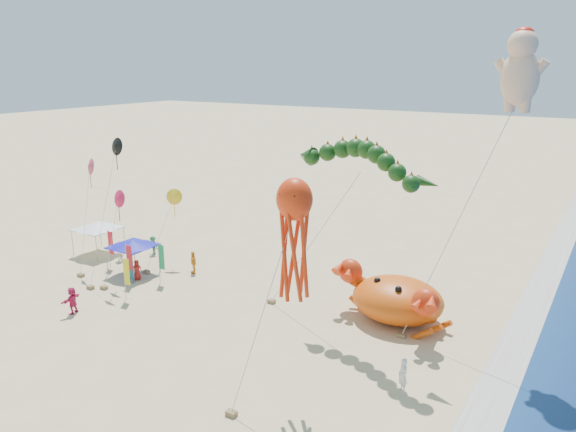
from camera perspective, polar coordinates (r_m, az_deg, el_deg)
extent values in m
plane|color=#D1B784|center=(35.68, 1.09, -11.30)|extent=(320.00, 320.00, 0.00)
plane|color=silver|center=(32.11, 20.64, -15.60)|extent=(320.00, 320.00, 0.00)
ellipsoid|color=#D84D0B|center=(36.77, 11.06, -8.34)|extent=(7.27, 6.69, 2.82)
sphere|color=red|center=(36.40, 5.83, -6.25)|extent=(1.68, 1.68, 1.68)
sphere|color=black|center=(35.73, 9.26, -6.80)|extent=(0.43, 0.43, 0.43)
sphere|color=red|center=(34.38, 15.43, -8.07)|extent=(1.68, 1.68, 1.68)
sphere|color=black|center=(35.16, 11.95, -7.31)|extent=(0.43, 0.43, 0.43)
cone|color=#13360E|center=(34.24, 0.80, 6.01)|extent=(1.28, 0.95, 1.05)
cylinder|color=#B2B2B2|center=(35.37, 2.45, -2.72)|extent=(6.69, 0.80, 9.81)
cube|color=olive|center=(39.04, -1.68, -8.67)|extent=(0.50, 0.35, 0.25)
ellipsoid|color=#FFC39B|center=(33.47, 22.50, 12.82)|extent=(2.02, 1.66, 2.97)
sphere|color=#FFC39B|center=(33.29, 22.76, 15.79)|extent=(1.56, 1.56, 1.56)
ellipsoid|color=red|center=(33.40, 22.88, 16.72)|extent=(1.01, 1.01, 0.70)
cylinder|color=#B2B2B2|center=(33.53, 16.76, -0.77)|extent=(4.67, 3.32, 13.86)
cube|color=olive|center=(35.19, 11.47, -11.81)|extent=(0.50, 0.35, 0.25)
ellipsoid|color=red|center=(25.26, 0.66, 1.71)|extent=(1.72, 1.54, 1.97)
cylinder|color=#B2B2B2|center=(26.24, -2.62, -9.90)|extent=(1.69, 3.01, 9.33)
cube|color=olive|center=(27.96, -5.77, -19.32)|extent=(0.50, 0.35, 0.25)
cylinder|color=gray|center=(45.73, -17.91, -4.47)|extent=(0.06, 0.06, 2.20)
cylinder|color=gray|center=(43.71, -15.46, -5.19)|extent=(0.06, 0.06, 2.20)
cylinder|color=gray|center=(47.49, -15.34, -3.53)|extent=(0.06, 0.06, 2.20)
cylinder|color=gray|center=(45.55, -12.88, -4.17)|extent=(0.06, 0.06, 2.20)
cube|color=#1314AB|center=(45.23, -15.50, -2.96)|extent=(3.07, 3.07, 0.08)
cone|color=#1314AB|center=(45.16, -15.52, -2.67)|extent=(3.38, 3.38, 0.45)
cylinder|color=gray|center=(51.43, -21.04, -2.58)|extent=(0.06, 0.06, 2.20)
cylinder|color=gray|center=(49.15, -18.88, -3.18)|extent=(0.06, 0.06, 2.20)
cylinder|color=gray|center=(53.20, -18.50, -1.76)|extent=(0.06, 0.06, 2.20)
cylinder|color=gray|center=(51.00, -16.30, -2.30)|extent=(0.06, 0.06, 2.20)
cube|color=white|center=(50.85, -18.79, -1.22)|extent=(3.25, 3.25, 0.08)
cone|color=white|center=(50.79, -18.81, -0.96)|extent=(3.58, 3.58, 0.45)
cylinder|color=gray|center=(40.68, -16.28, -6.05)|extent=(0.05, 0.05, 3.20)
cube|color=yellow|center=(40.31, -16.06, -5.47)|extent=(0.50, 0.04, 1.90)
cylinder|color=gray|center=(43.42, -16.03, -4.66)|extent=(0.05, 0.05, 3.20)
cube|color=red|center=(43.06, -15.82, -4.11)|extent=(0.50, 0.04, 1.90)
cylinder|color=gray|center=(47.35, -17.74, -3.14)|extent=(0.05, 0.05, 3.20)
cube|color=red|center=(47.00, -17.57, -2.62)|extent=(0.50, 0.04, 1.90)
cylinder|color=gray|center=(42.99, -12.96, -4.65)|extent=(0.05, 0.05, 3.20)
cube|color=#16894E|center=(42.64, -12.73, -4.09)|extent=(0.50, 0.04, 1.90)
imported|color=silver|center=(29.66, 11.59, -15.58)|extent=(0.78, 0.77, 1.81)
imported|color=#F8A32B|center=(44.72, -9.60, -4.65)|extent=(1.12, 0.91, 1.78)
imported|color=white|center=(48.86, -16.67, -3.40)|extent=(0.89, 0.72, 1.72)
imported|color=#B4231C|center=(44.32, -15.10, -5.31)|extent=(0.91, 0.88, 1.57)
imported|color=#CF2159|center=(39.87, -21.06, -7.99)|extent=(0.86, 1.76, 1.82)
imported|color=#1A649C|center=(43.80, -15.66, -5.53)|extent=(0.62, 0.42, 1.67)
imported|color=#216333|center=(49.75, -13.54, -2.91)|extent=(1.06, 0.64, 1.60)
cone|color=black|center=(42.80, -17.11, 6.78)|extent=(1.30, 0.51, 1.32)
cylinder|color=#B2B2B2|center=(42.64, -17.85, -0.25)|extent=(0.55, 3.04, 9.90)
cube|color=olive|center=(43.11, -18.60, -7.13)|extent=(0.50, 0.35, 0.25)
cone|color=yellow|center=(46.21, -11.51, 1.93)|extent=(1.30, 0.51, 1.32)
cylinder|color=#B2B2B2|center=(45.70, -12.37, -1.84)|extent=(0.55, 3.04, 5.31)
cube|color=olive|center=(45.38, -13.26, -5.58)|extent=(0.50, 0.35, 0.25)
cone|color=#C94364|center=(46.62, -19.52, 4.76)|extent=(1.30, 0.51, 1.32)
cylinder|color=#B2B2B2|center=(46.38, -20.31, -0.51)|extent=(0.55, 3.04, 7.92)
cube|color=olive|center=(46.52, -21.10, -5.71)|extent=(0.50, 0.35, 0.25)
cone|color=#D81848|center=(43.00, -16.88, 1.69)|extent=(1.30, 0.51, 1.32)
cylinder|color=#B2B2B2|center=(42.70, -17.82, -2.87)|extent=(0.55, 3.04, 6.12)
cube|color=olive|center=(42.66, -18.78, -7.38)|extent=(0.50, 0.35, 0.25)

